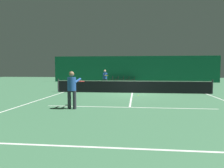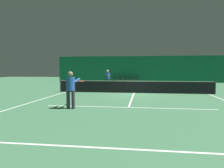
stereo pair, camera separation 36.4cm
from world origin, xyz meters
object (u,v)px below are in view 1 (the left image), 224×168
Objects in this scene: tennis_net at (132,86)px; courtside_chair_2 at (123,79)px; courtside_chair_0 at (112,79)px; courtside_chair_3 at (128,79)px; courtside_chair_4 at (134,79)px; tennis_ball at (138,95)px; player_far at (105,77)px; courtside_chair_1 at (117,79)px; player_near at (72,87)px.

tennis_net is 14.29× the size of courtside_chair_2.
courtside_chair_0 is 1.00× the size of courtside_chair_3.
courtside_chair_2 is 1.52m from courtside_chair_4.
courtside_chair_2 is 1.00× the size of courtside_chair_3.
courtside_chair_0 is at bearing -90.00° from courtside_chair_2.
courtside_chair_2 is (1.52, 0.00, 0.00)m from courtside_chair_0.
tennis_net is 181.82× the size of tennis_ball.
tennis_net is at bearing 0.30° from courtside_chair_4.
player_far is 2.10× the size of courtside_chair_3.
courtside_chair_2 is at bearing -90.00° from courtside_chair_3.
courtside_chair_1 is 12.73× the size of tennis_ball.
courtside_chair_0 is 3.04m from courtside_chair_4.
player_far is at bearing 12.61° from player_near.
courtside_chair_3 is 15.22m from tennis_ball.
player_near is 2.09× the size of courtside_chair_3.
player_far is 9.16m from courtside_chair_3.
courtside_chair_0 is 15.57m from tennis_ball.
player_far is at bearing 122.57° from tennis_net.
player_far is at bearing -12.36° from courtside_chair_3.
courtside_chair_0 and courtside_chair_4 have the same top height.
courtside_chair_3 and courtside_chair_4 have the same top height.
tennis_net reaches higher than tennis_ball.
player_near is at bearing 1.22° from courtside_chair_0.
player_far is 2.10× the size of courtside_chair_4.
courtside_chair_1 reaches higher than tennis_ball.
player_far is at bearing -2.81° from courtside_chair_1.
courtside_chair_3 is 0.76m from courtside_chair_4.
tennis_net is 14.29× the size of courtside_chair_0.
courtside_chair_1 is (-2.35, 13.30, -0.03)m from tennis_net.
courtside_chair_4 is at bearing 90.00° from courtside_chair_0.
courtside_chair_3 is at bearing 90.00° from courtside_chair_0.
tennis_ball is at bearing 10.42° from courtside_chair_1.
player_near is 20.35m from courtside_chair_1.
player_near is 20.38m from courtside_chair_2.
courtside_chair_1 is 0.76m from courtside_chair_2.
courtside_chair_2 is at bearing 90.00° from courtside_chair_1.
player_near is 20.51m from courtside_chair_4.
courtside_chair_3 reaches higher than tennis_ball.
player_far is at bearing 2.06° from courtside_chair_0.
courtside_chair_4 is at bearing 90.00° from courtside_chair_3.
player_near is 26.62× the size of tennis_ball.
courtside_chair_3 is (1.96, 8.94, -0.54)m from player_far.
courtside_chair_4 is (2.60, 20.34, -0.54)m from player_near.
tennis_ball is (0.51, -15.16, -0.45)m from courtside_chair_4.
tennis_net is 1.97m from tennis_ball.
tennis_ball is (3.55, -15.16, -0.45)m from courtside_chair_0.
player_near is at bearing -5.18° from courtside_chair_3.
courtside_chair_1 is 1.00× the size of courtside_chair_3.
tennis_ball is at bearing -18.94° from player_near.
courtside_chair_1 is at bearing -90.00° from courtside_chair_3.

